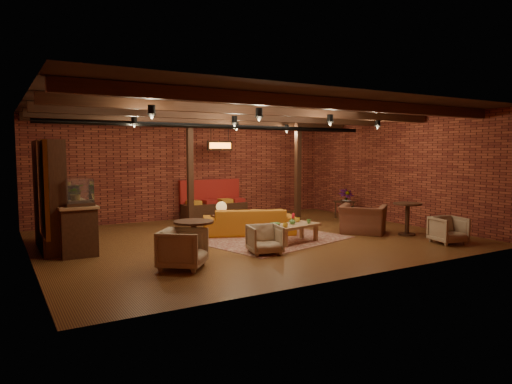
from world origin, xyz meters
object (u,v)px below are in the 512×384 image
armchair_a (183,247)px  round_table_right (407,214)px  side_table_lamp (221,210)px  armchair_far (448,229)px  armchair_b (265,238)px  round_table_left (194,234)px  armchair_right (363,214)px  plant_tall (346,175)px  coffee_table (293,226)px  sofa (249,221)px  side_table_book (344,202)px

armchair_a → round_table_right: 6.28m
side_table_lamp → armchair_far: bearing=-41.1°
armchair_b → round_table_right: bearing=12.9°
armchair_a → armchair_b: bearing=-43.2°
round_table_left → armchair_right: armchair_right is taller
round_table_left → armchair_b: size_ratio=1.19×
plant_tall → coffee_table: bearing=-146.7°
side_table_lamp → round_table_left: bearing=-126.8°
armchair_b → side_table_lamp: bearing=98.9°
armchair_a → armchair_far: armchair_a is taller
armchair_far → round_table_left: bearing=179.7°
armchair_right → round_table_right: size_ratio=1.38×
armchair_right → side_table_lamp: bearing=26.6°
plant_tall → sofa: bearing=-165.9°
sofa → side_table_book: sofa is taller
sofa → round_table_right: bearing=170.5°
side_table_lamp → coffee_table: bearing=-58.8°
armchair_a → armchair_b: 1.96m
round_table_left → side_table_book: bearing=24.9°
round_table_left → side_table_book: (6.49, 3.02, -0.02)m
coffee_table → side_table_lamp: (-1.05, 1.73, 0.28)m
armchair_right → armchair_far: 2.17m
sofa → armchair_a: 3.68m
armchair_b → armchair_right: bearing=25.2°
sofa → armchair_far: armchair_far is taller
sofa → round_table_right: 4.11m
armchair_a → armchair_b: size_ratio=1.20×
sofa → armchair_right: size_ratio=2.05×
coffee_table → round_table_right: size_ratio=1.66×
armchair_b → armchair_right: size_ratio=0.59×
sofa → plant_tall: (4.23, 1.06, 1.07)m
sofa → armchair_far: 4.86m
armchair_b → armchair_a: bearing=-159.4°
plant_tall → side_table_book: bearing=-146.2°
coffee_table → armchair_a: armchair_a is taller
armchair_right → armchair_far: armchair_right is taller
side_table_book → plant_tall: 0.91m
round_table_left → armchair_right: size_ratio=0.70×
round_table_left → plant_tall: size_ratio=0.29×
coffee_table → side_table_lamp: 2.04m
coffee_table → armchair_right: bearing=2.7°
round_table_left → round_table_right: round_table_right is taller
sofa → armchair_b: size_ratio=3.48×
coffee_table → armchair_right: 2.32m
armchair_b → armchair_far: 4.49m
side_table_book → armchair_far: bearing=-98.0°
side_table_lamp → armchair_right: size_ratio=0.77×
armchair_right → round_table_right: armchair_right is taller
armchair_a → side_table_book: bearing=-24.8°
round_table_left → round_table_right: size_ratio=0.97×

